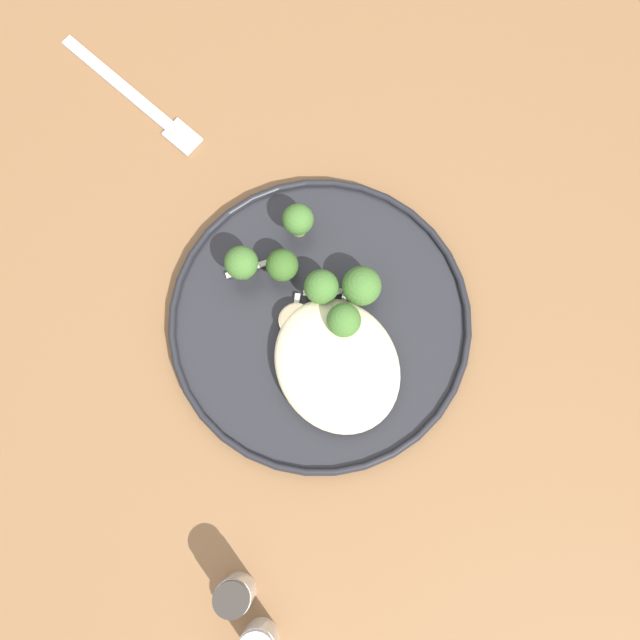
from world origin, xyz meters
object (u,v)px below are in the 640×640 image
broccoli_floret_right_tilted (282,266)px  broccoli_floret_rear_charred (344,321)px  seared_scallop_center_golden (347,361)px  dinner_plate (320,323)px  seared_scallop_front_small (323,356)px  seared_scallop_right_edge (322,334)px  dinner_fork (135,98)px  broccoli_floret_front_edge (321,287)px  seared_scallop_on_noodles (296,321)px  broccoli_floret_left_leaning (298,220)px  broccoli_floret_center_pile (242,263)px  broccoli_floret_split_head (361,286)px  pepper_shaker (235,595)px

broccoli_floret_right_tilted → broccoli_floret_rear_charred: 0.08m
seared_scallop_center_golden → broccoli_floret_rear_charred: broccoli_floret_rear_charred is taller
dinner_plate → seared_scallop_front_small: seared_scallop_front_small is taller
seared_scallop_right_edge → broccoli_floret_right_tilted: broccoli_floret_right_tilted is taller
broccoli_floret_right_tilted → dinner_fork: (0.24, 0.05, -0.03)m
seared_scallop_right_edge → dinner_fork: (0.31, 0.05, -0.02)m
dinner_plate → broccoli_floret_front_edge: size_ratio=6.22×
seared_scallop_on_noodles → broccoli_floret_left_leaning: (0.08, -0.05, 0.02)m
seared_scallop_center_golden → broccoli_floret_left_leaning: 0.14m
seared_scallop_right_edge → broccoli_floret_rear_charred: (-0.00, -0.02, 0.02)m
broccoli_floret_right_tilted → dinner_fork: size_ratio=0.24×
broccoli_floret_rear_charred → broccoli_floret_center_pile: 0.11m
seared_scallop_right_edge → broccoli_floret_split_head: (0.02, -0.05, 0.02)m
seared_scallop_center_golden → pepper_shaker: pepper_shaker is taller
dinner_plate → broccoli_floret_right_tilted: bearing=7.8°
seared_scallop_center_golden → broccoli_floret_front_edge: (0.07, -0.01, 0.02)m
broccoli_floret_rear_charred → broccoli_floret_split_head: bearing=-55.0°
broccoli_floret_center_pile → broccoli_floret_split_head: 0.11m
seared_scallop_front_small → broccoli_floret_right_tilted: broccoli_floret_right_tilted is taller
broccoli_floret_center_pile → dinner_fork: (0.22, 0.01, -0.04)m
dinner_plate → broccoli_floret_center_pile: bearing=28.0°
seared_scallop_on_noodles → seared_scallop_center_golden: bearing=-157.1°
seared_scallop_front_small → broccoli_floret_front_edge: broccoli_floret_front_edge is taller
broccoli_floret_left_leaning → broccoli_floret_split_head: bearing=-165.7°
broccoli_floret_front_edge → broccoli_floret_right_tilted: bearing=31.1°
seared_scallop_center_golden → broccoli_floret_rear_charred: size_ratio=0.56×
seared_scallop_right_edge → seared_scallop_on_noodles: bearing=35.2°
seared_scallop_front_small → dinner_fork: 0.34m
seared_scallop_right_edge → pepper_shaker: 0.24m
broccoli_floret_left_leaning → pepper_shaker: pepper_shaker is taller
broccoli_floret_right_tilted → broccoli_floret_center_pile: (0.02, 0.03, 0.01)m
broccoli_floret_rear_charred → dinner_fork: broccoli_floret_rear_charred is taller
seared_scallop_on_noodles → broccoli_floret_center_pile: 0.07m
broccoli_floret_rear_charred → seared_scallop_on_noodles: bearing=56.4°
broccoli_floret_right_tilted → seared_scallop_right_edge: bearing=-177.3°
seared_scallop_on_noodles → broccoli_floret_rear_charred: bearing=-123.6°
seared_scallop_front_small → dinner_fork: size_ratio=0.16×
broccoli_floret_center_pile → dinner_plate: bearing=-152.0°
seared_scallop_right_edge → pepper_shaker: size_ratio=0.38×
broccoli_floret_center_pile → broccoli_floret_split_head: broccoli_floret_center_pile is taller
broccoli_floret_center_pile → broccoli_floret_split_head: (-0.07, -0.09, -0.00)m
dinner_plate → broccoli_floret_rear_charred: size_ratio=5.78×
dinner_plate → broccoli_floret_split_head: (0.01, -0.05, 0.03)m
broccoli_floret_center_pile → pepper_shaker: bearing=151.7°
seared_scallop_front_small → broccoli_floret_rear_charred: size_ratio=0.59×
seared_scallop_front_small → seared_scallop_on_noodles: size_ratio=0.90×
seared_scallop_front_small → pepper_shaker: pepper_shaker is taller
seared_scallop_center_golden → broccoli_floret_right_tilted: 0.11m
seared_scallop_front_small → broccoli_floret_left_leaning: bearing=-17.7°
broccoli_floret_rear_charred → pepper_shaker: size_ratio=0.75×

